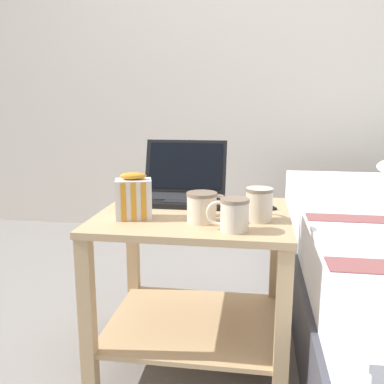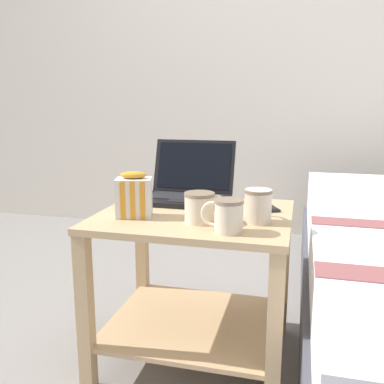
{
  "view_description": "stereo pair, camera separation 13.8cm",
  "coord_description": "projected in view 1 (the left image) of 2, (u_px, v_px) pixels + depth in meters",
  "views": [
    {
      "loc": [
        0.2,
        -1.38,
        0.91
      ],
      "look_at": [
        0.0,
        -0.04,
        0.62
      ],
      "focal_mm": 40.0,
      "sensor_mm": 36.0,
      "label": 1
    },
    {
      "loc": [
        0.34,
        -1.35,
        0.91
      ],
      "look_at": [
        0.0,
        -0.04,
        0.62
      ],
      "focal_mm": 40.0,
      "sensor_mm": 36.0,
      "label": 2
    }
  ],
  "objects": [
    {
      "name": "cell_phone",
      "position": [
        258.0,
        204.0,
        1.53
      ],
      "size": [
        0.13,
        0.17,
        0.01
      ],
      "color": "black",
      "rests_on": "bedside_table"
    },
    {
      "name": "mug_front_right",
      "position": [
        203.0,
        206.0,
        1.32
      ],
      "size": [
        0.13,
        0.09,
        0.09
      ],
      "color": "beige",
      "rests_on": "bedside_table"
    },
    {
      "name": "ground_plane",
      "position": [
        194.0,
        357.0,
        1.55
      ],
      "size": [
        8.0,
        8.0,
        0.0
      ],
      "primitive_type": "plane",
      "color": "gray"
    },
    {
      "name": "mug_mid_center",
      "position": [
        233.0,
        213.0,
        1.22
      ],
      "size": [
        0.13,
        0.08,
        0.1
      ],
      "color": "beige",
      "rests_on": "bedside_table"
    },
    {
      "name": "back_wall",
      "position": [
        229.0,
        49.0,
        2.86
      ],
      "size": [
        8.0,
        0.05,
        2.5
      ],
      "color": "beige",
      "rests_on": "ground_plane"
    },
    {
      "name": "laptop",
      "position": [
        182.0,
        188.0,
        1.62
      ],
      "size": [
        0.32,
        0.28,
        0.22
      ],
      "color": "black",
      "rests_on": "bedside_table"
    },
    {
      "name": "snack_bag",
      "position": [
        134.0,
        197.0,
        1.36
      ],
      "size": [
        0.13,
        0.1,
        0.15
      ],
      "color": "silver",
      "rests_on": "bedside_table"
    },
    {
      "name": "bedside_table",
      "position": [
        194.0,
        267.0,
        1.48
      ],
      "size": [
        0.64,
        0.55,
        0.54
      ],
      "color": "tan",
      "rests_on": "ground_plane"
    },
    {
      "name": "mug_front_left",
      "position": [
        259.0,
        203.0,
        1.33
      ],
      "size": [
        0.09,
        0.13,
        0.1
      ],
      "color": "beige",
      "rests_on": "bedside_table"
    }
  ]
}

